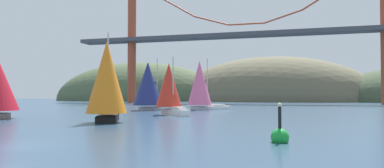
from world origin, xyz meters
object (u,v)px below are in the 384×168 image
sailboat_orange_sail (107,80)px  sailboat_pink_spinnaker (201,85)px  sailboat_scarlet_sail (169,87)px  sailboat_navy_sail (149,85)px  channel_buoy (280,136)px

sailboat_orange_sail → sailboat_pink_spinnaker: bearing=87.4°
sailboat_orange_sail → sailboat_scarlet_sail: bearing=84.6°
sailboat_orange_sail → sailboat_navy_sail: size_ratio=0.99×
channel_buoy → sailboat_navy_sail: bearing=123.2°
sailboat_scarlet_sail → sailboat_navy_sail: size_ratio=0.85×
sailboat_orange_sail → channel_buoy: size_ratio=3.57×
sailboat_scarlet_sail → sailboat_orange_sail: bearing=-95.4°
sailboat_orange_sail → sailboat_pink_spinnaker: (1.45, 31.39, 0.30)m
sailboat_pink_spinnaker → channel_buoy: sailboat_pink_spinnaker is taller
channel_buoy → sailboat_pink_spinnaker: bearing=111.2°
sailboat_orange_sail → channel_buoy: sailboat_orange_sail is taller
sailboat_navy_sail → sailboat_pink_spinnaker: bearing=25.2°
sailboat_orange_sail → sailboat_navy_sail: sailboat_navy_sail is taller
sailboat_orange_sail → channel_buoy: 20.96m
sailboat_scarlet_sail → sailboat_navy_sail: 15.18m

